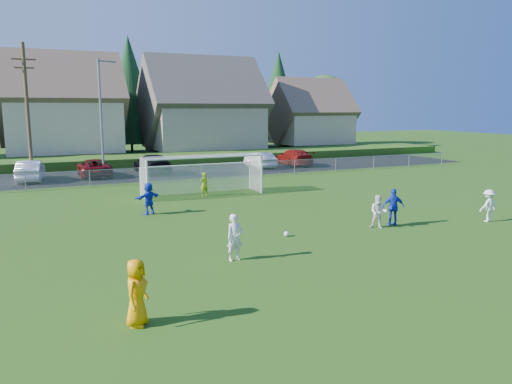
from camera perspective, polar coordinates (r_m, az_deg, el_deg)
ground at (r=17.46m, az=11.28°, el=-8.54°), size 160.00×160.00×0.00m
asphalt_lot at (r=42.35m, az=-11.22°, el=2.14°), size 60.00×60.00×0.00m
grass_embankment at (r=49.57m, az=-13.32°, el=3.60°), size 70.00×6.00×0.80m
soccer_ball at (r=21.22m, az=3.50°, el=-4.80°), size 0.22×0.22×0.22m
referee at (r=12.97m, az=-13.49°, el=-11.11°), size 0.93×1.00×1.72m
player_white_a at (r=17.79m, az=-2.44°, el=-5.20°), size 0.66×0.49×1.68m
player_white_b at (r=23.11m, az=13.81°, el=-2.20°), size 0.94×0.92×1.52m
player_white_c at (r=26.25m, az=25.03°, el=-1.41°), size 1.00×0.58×1.55m
player_blue_a at (r=23.85m, az=15.44°, el=-1.67°), size 1.09×0.80×1.72m
player_blue_b at (r=25.96m, az=-12.17°, el=-0.74°), size 1.57×1.11×1.63m
goalkeeper at (r=30.82m, az=-5.94°, el=0.90°), size 0.60×0.46×1.47m
car_b at (r=40.49m, az=-24.37°, el=2.22°), size 2.18×4.83×1.54m
car_c at (r=41.38m, az=-18.00°, el=2.65°), size 2.47×5.11×1.40m
car_d at (r=42.17m, az=-11.74°, el=3.17°), size 2.27×5.47×1.58m
car_f at (r=45.19m, az=0.47°, el=3.68°), size 1.52×4.25×1.40m
car_g at (r=47.26m, az=4.35°, el=3.98°), size 2.58×5.40×1.52m
soccer_goal at (r=31.22m, az=-6.26°, el=2.65°), size 7.42×1.90×2.50m
chainlink_fence at (r=36.99m, az=-9.20°, el=2.11°), size 52.06×0.06×1.20m
streetlight at (r=39.70m, az=-17.23°, el=8.41°), size 1.38×0.18×9.00m
utility_pole at (r=40.32m, az=-24.65°, el=8.42°), size 1.60×0.26×10.00m
houses_row at (r=57.06m, az=-13.19°, el=11.34°), size 53.90×11.45×13.27m
tree_row at (r=63.03m, az=-15.22°, el=10.68°), size 65.98×12.36×13.80m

